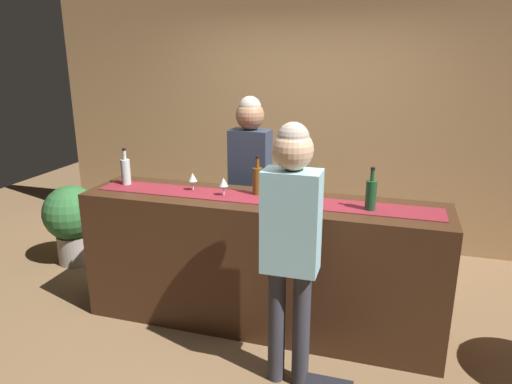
{
  "coord_description": "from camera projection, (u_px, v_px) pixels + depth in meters",
  "views": [
    {
      "loc": [
        0.93,
        -3.16,
        2.08
      ],
      "look_at": [
        -0.03,
        0.0,
        1.08
      ],
      "focal_mm": 32.87,
      "sensor_mm": 36.0,
      "label": 1
    }
  ],
  "objects": [
    {
      "name": "bar_counter",
      "position": [
        260.0,
        263.0,
        3.6
      ],
      "size": [
        2.72,
        0.6,
        1.03
      ],
      "primitive_type": "cube",
      "color": "#3D2314",
      "rests_on": "ground"
    },
    {
      "name": "wine_glass_near_customer",
      "position": [
        224.0,
        183.0,
        3.49
      ],
      "size": [
        0.07,
        0.07,
        0.14
      ],
      "color": "silver",
      "rests_on": "bar_counter"
    },
    {
      "name": "potted_plant_tall",
      "position": [
        72.0,
        219.0,
        4.7
      ],
      "size": [
        0.55,
        0.55,
        0.81
      ],
      "color": "#9E9389",
      "rests_on": "ground"
    },
    {
      "name": "wine_bottle_amber",
      "position": [
        257.0,
        180.0,
        3.52
      ],
      "size": [
        0.07,
        0.07,
        0.3
      ],
      "color": "brown",
      "rests_on": "bar_counter"
    },
    {
      "name": "back_wall",
      "position": [
        310.0,
        112.0,
        5.07
      ],
      "size": [
        6.0,
        0.12,
        2.9
      ],
      "primitive_type": "cube",
      "color": "tan",
      "rests_on": "ground"
    },
    {
      "name": "wine_bottle_green",
      "position": [
        371.0,
        194.0,
        3.17
      ],
      "size": [
        0.07,
        0.07,
        0.3
      ],
      "color": "#194723",
      "rests_on": "bar_counter"
    },
    {
      "name": "ground_plane",
      "position": [
        260.0,
        322.0,
        3.75
      ],
      "size": [
        10.0,
        10.0,
        0.0
      ],
      "primitive_type": "plane",
      "color": "brown"
    },
    {
      "name": "wine_glass_mid_counter",
      "position": [
        193.0,
        178.0,
        3.62
      ],
      "size": [
        0.07,
        0.07,
        0.14
      ],
      "color": "silver",
      "rests_on": "bar_counter"
    },
    {
      "name": "bartender",
      "position": [
        250.0,
        173.0,
        4.05
      ],
      "size": [
        0.35,
        0.24,
        1.73
      ],
      "rotation": [
        0.0,
        0.0,
        3.09
      ],
      "color": "#26262B",
      "rests_on": "ground"
    },
    {
      "name": "customer_sipping",
      "position": [
        291.0,
        231.0,
        2.79
      ],
      "size": [
        0.34,
        0.24,
        1.7
      ],
      "rotation": [
        0.0,
        0.0,
        0.01
      ],
      "color": "#33333D",
      "rests_on": "ground"
    },
    {
      "name": "wine_bottle_clear",
      "position": [
        126.0,
        171.0,
        3.79
      ],
      "size": [
        0.07,
        0.07,
        0.3
      ],
      "color": "#B2C6C1",
      "rests_on": "bar_counter"
    },
    {
      "name": "counter_runner_cloth",
      "position": [
        260.0,
        198.0,
        3.45
      ],
      "size": [
        2.58,
        0.28,
        0.01
      ],
      "primitive_type": "cube",
      "color": "maroon",
      "rests_on": "bar_counter"
    }
  ]
}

